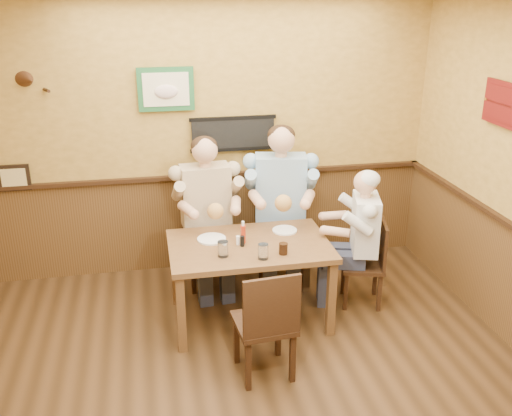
{
  "coord_description": "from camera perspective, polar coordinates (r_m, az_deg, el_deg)",
  "views": [
    {
      "loc": [
        -0.42,
        -3.12,
        2.86
      ],
      "look_at": [
        0.45,
        1.27,
        1.1
      ],
      "focal_mm": 40.0,
      "sensor_mm": 36.0,
      "label": 1
    }
  ],
  "objects": [
    {
      "name": "diner_white_elder",
      "position": [
        5.4,
        10.71,
        -3.73
      ],
      "size": [
        0.67,
        0.67,
        1.19
      ],
      "primitive_type": null,
      "rotation": [
        0.0,
        0.0,
        -1.83
      ],
      "color": "silver",
      "rests_on": "ground"
    },
    {
      "name": "diner_tan_shirt",
      "position": [
        5.64,
        -4.98,
        -1.23
      ],
      "size": [
        0.68,
        0.68,
        1.38
      ],
      "primitive_type": null,
      "rotation": [
        0.0,
        0.0,
        0.08
      ],
      "color": "#CFB68E",
      "rests_on": "ground"
    },
    {
      "name": "water_glass_mid",
      "position": [
        4.69,
        0.72,
        -4.38
      ],
      "size": [
        0.11,
        0.11,
        0.13
      ],
      "primitive_type": "cylinder",
      "rotation": [
        0.0,
        0.0,
        0.28
      ],
      "color": "white",
      "rests_on": "dining_table"
    },
    {
      "name": "diner_blue_polo",
      "position": [
        5.71,
        2.42,
        -0.47
      ],
      "size": [
        0.78,
        0.78,
        1.46
      ],
      "primitive_type": null,
      "rotation": [
        0.0,
        0.0,
        -0.18
      ],
      "color": "#84A8C6",
      "rests_on": "ground"
    },
    {
      "name": "dining_table",
      "position": [
        5.02,
        -0.67,
        -4.53
      ],
      "size": [
        1.4,
        0.9,
        0.75
      ],
      "color": "brown",
      "rests_on": "ground"
    },
    {
      "name": "water_glass_left",
      "position": [
        4.74,
        -3.32,
        -4.11
      ],
      "size": [
        0.11,
        0.11,
        0.13
      ],
      "primitive_type": "cylinder",
      "rotation": [
        0.0,
        0.0,
        0.27
      ],
      "color": "silver",
      "rests_on": "dining_table"
    },
    {
      "name": "chair_near_side",
      "position": [
        4.43,
        0.8,
        -11.17
      ],
      "size": [
        0.47,
        0.47,
        0.94
      ],
      "primitive_type": null,
      "rotation": [
        0.0,
        0.0,
        3.23
      ],
      "color": "#331E10",
      "rests_on": "ground"
    },
    {
      "name": "cola_tumbler",
      "position": [
        4.78,
        2.74,
        -4.08
      ],
      "size": [
        0.08,
        0.08,
        0.1
      ],
      "primitive_type": "cylinder",
      "rotation": [
        0.0,
        0.0,
        -0.14
      ],
      "color": "black",
      "rests_on": "dining_table"
    },
    {
      "name": "pepper_shaker",
      "position": [
        4.92,
        -1.38,
        -3.33
      ],
      "size": [
        0.04,
        0.04,
        0.09
      ],
      "primitive_type": "cylinder",
      "rotation": [
        0.0,
        0.0,
        0.2
      ],
      "color": "black",
      "rests_on": "dining_table"
    },
    {
      "name": "hot_sauce_bottle",
      "position": [
        4.97,
        -1.3,
        -2.53
      ],
      "size": [
        0.06,
        0.06,
        0.18
      ],
      "primitive_type": "cylinder",
      "rotation": [
        0.0,
        0.0,
        0.28
      ],
      "color": "#B12D12",
      "rests_on": "dining_table"
    },
    {
      "name": "plate_far_left",
      "position": [
        5.07,
        -4.47,
        -3.1
      ],
      "size": [
        0.27,
        0.27,
        0.02
      ],
      "primitive_type": "cylinder",
      "rotation": [
        0.0,
        0.0,
        -0.05
      ],
      "color": "white",
      "rests_on": "dining_table"
    },
    {
      "name": "room",
      "position": [
        3.54,
        -1.54,
        2.09
      ],
      "size": [
        5.02,
        5.03,
        2.81
      ],
      "color": "#301E0E",
      "rests_on": "ground"
    },
    {
      "name": "chair_back_right",
      "position": [
        5.8,
        2.38,
        -2.47
      ],
      "size": [
        0.55,
        0.55,
        1.02
      ],
      "primitive_type": null,
      "rotation": [
        0.0,
        0.0,
        -0.18
      ],
      "color": "#331E10",
      "rests_on": "ground"
    },
    {
      "name": "plate_far_right",
      "position": [
        5.24,
        2.88,
        -2.24
      ],
      "size": [
        0.28,
        0.28,
        0.02
      ],
      "primitive_type": "cylinder",
      "rotation": [
        0.0,
        0.0,
        0.27
      ],
      "color": "white",
      "rests_on": "dining_table"
    },
    {
      "name": "salt_shaker",
      "position": [
        4.95,
        -1.81,
        -3.25
      ],
      "size": [
        0.04,
        0.04,
        0.08
      ],
      "primitive_type": "cylinder",
      "rotation": [
        0.0,
        0.0,
        -0.36
      ],
      "color": "white",
      "rests_on": "dining_table"
    },
    {
      "name": "chair_right_end",
      "position": [
        5.48,
        10.59,
        -5.42
      ],
      "size": [
        0.47,
        0.47,
        0.83
      ],
      "primitive_type": null,
      "rotation": [
        0.0,
        0.0,
        -1.83
      ],
      "color": "#331E10",
      "rests_on": "ground"
    },
    {
      "name": "chair_back_left",
      "position": [
        5.72,
        -4.91,
        -3.15
      ],
      "size": [
        0.48,
        0.48,
        0.97
      ],
      "primitive_type": null,
      "rotation": [
        0.0,
        0.0,
        0.08
      ],
      "color": "#331E10",
      "rests_on": "ground"
    }
  ]
}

